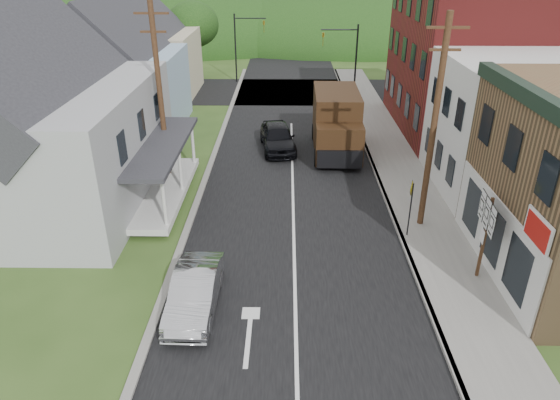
{
  "coord_description": "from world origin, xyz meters",
  "views": [
    {
      "loc": [
        -0.34,
        -15.86,
        10.94
      ],
      "look_at": [
        -0.58,
        1.57,
        2.2
      ],
      "focal_mm": 32.0,
      "sensor_mm": 36.0,
      "label": 1
    }
  ],
  "objects_px": {
    "route_sign_cluster": "(485,227)",
    "warning_sign": "(411,200)",
    "silver_sedan": "(195,292)",
    "delivery_van": "(336,123)",
    "dark_sedan": "(278,137)"
  },
  "relations": [
    {
      "from": "silver_sedan",
      "to": "route_sign_cluster",
      "type": "distance_m",
      "value": 10.37
    },
    {
      "from": "silver_sedan",
      "to": "delivery_van",
      "type": "xyz_separation_m",
      "value": [
        5.98,
        14.87,
        1.13
      ]
    },
    {
      "from": "delivery_van",
      "to": "warning_sign",
      "type": "bearing_deg",
      "value": -76.89
    },
    {
      "from": "silver_sedan",
      "to": "route_sign_cluster",
      "type": "height_order",
      "value": "route_sign_cluster"
    },
    {
      "from": "dark_sedan",
      "to": "delivery_van",
      "type": "distance_m",
      "value": 3.64
    },
    {
      "from": "delivery_van",
      "to": "silver_sedan",
      "type": "bearing_deg",
      "value": -110.99
    },
    {
      "from": "route_sign_cluster",
      "to": "warning_sign",
      "type": "height_order",
      "value": "route_sign_cluster"
    },
    {
      "from": "delivery_van",
      "to": "route_sign_cluster",
      "type": "bearing_deg",
      "value": -71.56
    },
    {
      "from": "silver_sedan",
      "to": "dark_sedan",
      "type": "relative_size",
      "value": 0.88
    },
    {
      "from": "warning_sign",
      "to": "delivery_van",
      "type": "bearing_deg",
      "value": 124.97
    },
    {
      "from": "silver_sedan",
      "to": "warning_sign",
      "type": "relative_size",
      "value": 1.64
    },
    {
      "from": "dark_sedan",
      "to": "delivery_van",
      "type": "xyz_separation_m",
      "value": [
        3.48,
        -0.33,
        1.01
      ]
    },
    {
      "from": "dark_sedan",
      "to": "warning_sign",
      "type": "bearing_deg",
      "value": -69.19
    },
    {
      "from": "silver_sedan",
      "to": "route_sign_cluster",
      "type": "relative_size",
      "value": 1.29
    },
    {
      "from": "route_sign_cluster",
      "to": "delivery_van",
      "type": "bearing_deg",
      "value": 112.71
    }
  ]
}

